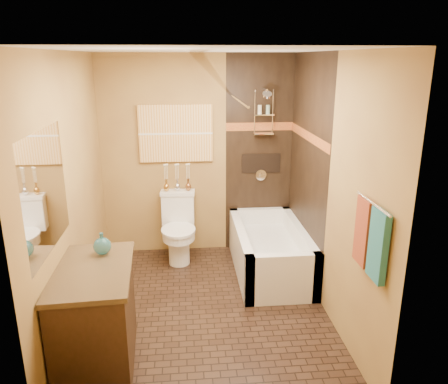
{
  "coord_description": "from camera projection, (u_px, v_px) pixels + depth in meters",
  "views": [
    {
      "loc": [
        -0.18,
        -3.87,
        2.44
      ],
      "look_at": [
        0.22,
        0.4,
        1.12
      ],
      "focal_mm": 35.0,
      "sensor_mm": 36.0,
      "label": 1
    }
  ],
  "objects": [
    {
      "name": "wall_back",
      "position": [
        198.0,
        157.0,
        5.48
      ],
      "size": [
        2.4,
        0.02,
        2.5
      ],
      "primitive_type": "cube",
      "color": "#AE8C43",
      "rests_on": "floor"
    },
    {
      "name": "alcove_tile_right",
      "position": [
        307.0,
        169.0,
        4.87
      ],
      "size": [
        0.01,
        1.5,
        2.5
      ],
      "primitive_type": "cube",
      "color": "black",
      "rests_on": "wall_right"
    },
    {
      "name": "bathtub",
      "position": [
        270.0,
        254.0,
        5.14
      ],
      "size": [
        0.8,
        1.5,
        0.55
      ],
      "color": "white",
      "rests_on": "floor"
    },
    {
      "name": "sunset_painting",
      "position": [
        176.0,
        134.0,
        5.34
      ],
      "size": [
        0.9,
        0.04,
        0.7
      ],
      "primitive_type": "cube",
      "color": "orange",
      "rests_on": "wall_back"
    },
    {
      "name": "toilet",
      "position": [
        179.0,
        227.0,
        5.41
      ],
      "size": [
        0.44,
        0.64,
        0.84
      ],
      "rotation": [
        0.0,
        0.0,
        -0.07
      ],
      "color": "white",
      "rests_on": "floor"
    },
    {
      "name": "curtain_rod",
      "position": [
        238.0,
        99.0,
        4.57
      ],
      "size": [
        0.03,
        1.55,
        0.03
      ],
      "primitive_type": "cylinder",
      "rotation": [
        1.57,
        0.0,
        0.0
      ],
      "color": "silver",
      "rests_on": "wall_back"
    },
    {
      "name": "wall_left",
      "position": [
        71.0,
        195.0,
        3.94
      ],
      "size": [
        0.02,
        3.0,
        2.5
      ],
      "primitive_type": "cube",
      "color": "#AE8C43",
      "rests_on": "floor"
    },
    {
      "name": "shower_fixtures",
      "position": [
        264.0,
        124.0,
        5.31
      ],
      "size": [
        0.24,
        0.33,
        1.16
      ],
      "color": "silver",
      "rests_on": "floor"
    },
    {
      "name": "vanity",
      "position": [
        96.0,
        317.0,
        3.52
      ],
      "size": [
        0.65,
        1.01,
        0.87
      ],
      "rotation": [
        0.0,
        0.0,
        0.06
      ],
      "color": "black",
      "rests_on": "floor"
    },
    {
      "name": "wall_front",
      "position": [
        217.0,
        264.0,
        2.62
      ],
      "size": [
        2.4,
        0.02,
        2.5
      ],
      "primitive_type": "cube",
      "color": "#AE8C43",
      "rests_on": "floor"
    },
    {
      "name": "towel_bar",
      "position": [
        373.0,
        203.0,
        3.09
      ],
      "size": [
        0.02,
        0.55,
        0.02
      ],
      "primitive_type": "cylinder",
      "rotation": [
        1.57,
        0.0,
        0.0
      ],
      "color": "silver",
      "rests_on": "wall_right"
    },
    {
      "name": "mosaic_band_right",
      "position": [
        308.0,
        136.0,
        4.76
      ],
      "size": [
        0.01,
        1.5,
        0.1
      ],
      "primitive_type": "cube",
      "color": "#94371A",
      "rests_on": "alcove_tile_right"
    },
    {
      "name": "alcove_tile_back",
      "position": [
        259.0,
        156.0,
        5.53
      ],
      "size": [
        0.85,
        0.01,
        2.5
      ],
      "primitive_type": "cube",
      "color": "black",
      "rests_on": "wall_back"
    },
    {
      "name": "floor",
      "position": [
        206.0,
        309.0,
        4.42
      ],
      "size": [
        3.0,
        3.0,
        0.0
      ],
      "primitive_type": "plane",
      "color": "black",
      "rests_on": "ground"
    },
    {
      "name": "towel_teal",
      "position": [
        378.0,
        246.0,
        3.05
      ],
      "size": [
        0.05,
        0.22,
        0.52
      ],
      "primitive_type": "cube",
      "color": "#216770",
      "rests_on": "towel_bar"
    },
    {
      "name": "vanity_mirror",
      "position": [
        46.0,
        192.0,
        3.19
      ],
      "size": [
        0.01,
        1.0,
        0.9
      ],
      "primitive_type": "cube",
      "color": "white",
      "rests_on": "wall_left"
    },
    {
      "name": "mosaic_band_back",
      "position": [
        260.0,
        127.0,
        5.42
      ],
      "size": [
        0.85,
        0.01,
        0.1
      ],
      "primitive_type": "cube",
      "color": "#94371A",
      "rests_on": "alcove_tile_back"
    },
    {
      "name": "teal_bottle",
      "position": [
        102.0,
        244.0,
        3.62
      ],
      "size": [
        0.2,
        0.2,
        0.23
      ],
      "primitive_type": null,
      "rotation": [
        0.0,
        0.0,
        0.42
      ],
      "color": "#236269",
      "rests_on": "vanity"
    },
    {
      "name": "alcove_niche",
      "position": [
        261.0,
        163.0,
        5.56
      ],
      "size": [
        0.5,
        0.01,
        0.25
      ],
      "primitive_type": "cube",
      "color": "black",
      "rests_on": "alcove_tile_back"
    },
    {
      "name": "bud_vases",
      "position": [
        177.0,
        177.0,
        5.41
      ],
      "size": [
        0.34,
        0.07,
        0.34
      ],
      "color": "#C28D3C",
      "rests_on": "toilet"
    },
    {
      "name": "wall_right",
      "position": [
        330.0,
        188.0,
        4.16
      ],
      "size": [
        0.02,
        3.0,
        2.5
      ],
      "primitive_type": "cube",
      "color": "#AE8C43",
      "rests_on": "floor"
    },
    {
      "name": "towel_rust",
      "position": [
        363.0,
        232.0,
        3.3
      ],
      "size": [
        0.05,
        0.22,
        0.52
      ],
      "primitive_type": "cube",
      "color": "maroon",
      "rests_on": "towel_bar"
    },
    {
      "name": "ceiling",
      "position": [
        202.0,
        50.0,
        3.68
      ],
      "size": [
        3.0,
        3.0,
        0.0
      ],
      "primitive_type": "plane",
      "color": "silver",
      "rests_on": "wall_back"
    }
  ]
}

